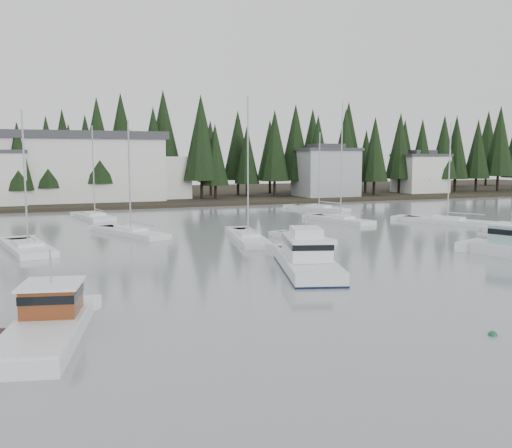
{
  "coord_description": "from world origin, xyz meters",
  "views": [
    {
      "loc": [
        -12.74,
        -12.33,
        7.61
      ],
      "look_at": [
        2.84,
        27.43,
        2.5
      ],
      "focal_mm": 40.0,
      "sensor_mm": 36.0,
      "label": 1
    }
  ],
  "objects_px": {
    "sailboat_1": "(28,250)",
    "sailboat_3": "(248,239)",
    "sailboat_9": "(131,234)",
    "sailboat_4": "(447,223)",
    "sailboat_10": "(319,210)",
    "sailboat_2": "(340,221)",
    "cabin_cruiser_center": "(307,261)",
    "house_east_a": "(326,171)",
    "lobster_boat_brown": "(44,328)",
    "house_east_b": "(420,172)",
    "runabout_1": "(303,240)",
    "sailboat_8": "(95,218)",
    "harbor_inn": "(97,167)"
  },
  "relations": [
    {
      "from": "cabin_cruiser_center",
      "to": "sailboat_2",
      "type": "xyz_separation_m",
      "value": [
        16.31,
        23.99,
        -0.57
      ]
    },
    {
      "from": "house_east_a",
      "to": "house_east_b",
      "type": "bearing_deg",
      "value": 5.19
    },
    {
      "from": "cabin_cruiser_center",
      "to": "sailboat_2",
      "type": "bearing_deg",
      "value": -17.62
    },
    {
      "from": "sailboat_1",
      "to": "sailboat_10",
      "type": "relative_size",
      "value": 1.03
    },
    {
      "from": "house_east_b",
      "to": "runabout_1",
      "type": "height_order",
      "value": "house_east_b"
    },
    {
      "from": "cabin_cruiser_center",
      "to": "sailboat_1",
      "type": "relative_size",
      "value": 0.91
    },
    {
      "from": "house_east_b",
      "to": "sailboat_9",
      "type": "bearing_deg",
      "value": -149.19
    },
    {
      "from": "lobster_boat_brown",
      "to": "sailboat_3",
      "type": "relative_size",
      "value": 0.65
    },
    {
      "from": "cabin_cruiser_center",
      "to": "sailboat_9",
      "type": "height_order",
      "value": "sailboat_9"
    },
    {
      "from": "sailboat_2",
      "to": "harbor_inn",
      "type": "bearing_deg",
      "value": 20.0
    },
    {
      "from": "sailboat_8",
      "to": "sailboat_9",
      "type": "bearing_deg",
      "value": 175.78
    },
    {
      "from": "lobster_boat_brown",
      "to": "sailboat_4",
      "type": "xyz_separation_m",
      "value": [
        43.52,
        27.24,
        -0.41
      ]
    },
    {
      "from": "sailboat_10",
      "to": "harbor_inn",
      "type": "bearing_deg",
      "value": 27.75
    },
    {
      "from": "sailboat_9",
      "to": "runabout_1",
      "type": "height_order",
      "value": "sailboat_9"
    },
    {
      "from": "lobster_boat_brown",
      "to": "cabin_cruiser_center",
      "type": "bearing_deg",
      "value": -48.63
    },
    {
      "from": "runabout_1",
      "to": "house_east_b",
      "type": "bearing_deg",
      "value": -55.82
    },
    {
      "from": "house_east_a",
      "to": "sailboat_4",
      "type": "height_order",
      "value": "sailboat_4"
    },
    {
      "from": "harbor_inn",
      "to": "sailboat_10",
      "type": "xyz_separation_m",
      "value": [
        27.61,
        -23.57,
        -5.72
      ]
    },
    {
      "from": "sailboat_1",
      "to": "sailboat_3",
      "type": "xyz_separation_m",
      "value": [
        18.57,
        -1.14,
        0.01
      ]
    },
    {
      "from": "sailboat_2",
      "to": "house_east_b",
      "type": "bearing_deg",
      "value": -59.38
    },
    {
      "from": "house_east_a",
      "to": "sailboat_8",
      "type": "distance_m",
      "value": 46.25
    },
    {
      "from": "sailboat_1",
      "to": "sailboat_10",
      "type": "xyz_separation_m",
      "value": [
        37.96,
        22.07,
        0.0
      ]
    },
    {
      "from": "sailboat_2",
      "to": "sailboat_3",
      "type": "bearing_deg",
      "value": 110.47
    },
    {
      "from": "sailboat_9",
      "to": "lobster_boat_brown",
      "type": "bearing_deg",
      "value": 142.12
    },
    {
      "from": "house_east_b",
      "to": "sailboat_4",
      "type": "xyz_separation_m",
      "value": [
        -27.02,
        -40.42,
        -4.35
      ]
    },
    {
      "from": "sailboat_1",
      "to": "sailboat_3",
      "type": "relative_size",
      "value": 0.87
    },
    {
      "from": "lobster_boat_brown",
      "to": "sailboat_10",
      "type": "bearing_deg",
      "value": -25.51
    },
    {
      "from": "house_east_a",
      "to": "sailboat_3",
      "type": "distance_m",
      "value": 52.63
    },
    {
      "from": "lobster_boat_brown",
      "to": "sailboat_3",
      "type": "bearing_deg",
      "value": -24.28
    },
    {
      "from": "house_east_a",
      "to": "sailboat_2",
      "type": "distance_m",
      "value": 36.64
    },
    {
      "from": "sailboat_8",
      "to": "runabout_1",
      "type": "distance_m",
      "value": 30.01
    },
    {
      "from": "sailboat_3",
      "to": "sailboat_10",
      "type": "relative_size",
      "value": 1.18
    },
    {
      "from": "house_east_b",
      "to": "runabout_1",
      "type": "relative_size",
      "value": 1.31
    },
    {
      "from": "sailboat_4",
      "to": "sailboat_10",
      "type": "distance_m",
      "value": 20.2
    },
    {
      "from": "sailboat_2",
      "to": "sailboat_8",
      "type": "bearing_deg",
      "value": 50.24
    },
    {
      "from": "sailboat_3",
      "to": "sailboat_4",
      "type": "height_order",
      "value": "sailboat_3"
    },
    {
      "from": "house_east_a",
      "to": "cabin_cruiser_center",
      "type": "bearing_deg",
      "value": -119.37
    },
    {
      "from": "house_east_a",
      "to": "sailboat_3",
      "type": "relative_size",
      "value": 0.79
    },
    {
      "from": "lobster_boat_brown",
      "to": "sailboat_4",
      "type": "bearing_deg",
      "value": -44.76
    },
    {
      "from": "sailboat_1",
      "to": "sailboat_9",
      "type": "height_order",
      "value": "sailboat_1"
    },
    {
      "from": "sailboat_8",
      "to": "sailboat_10",
      "type": "bearing_deg",
      "value": -100.89
    },
    {
      "from": "sailboat_1",
      "to": "sailboat_8",
      "type": "bearing_deg",
      "value": -29.21
    },
    {
      "from": "sailboat_9",
      "to": "sailboat_1",
      "type": "bearing_deg",
      "value": 101.77
    },
    {
      "from": "lobster_boat_brown",
      "to": "sailboat_10",
      "type": "relative_size",
      "value": 0.76
    },
    {
      "from": "sailboat_2",
      "to": "sailboat_10",
      "type": "xyz_separation_m",
      "value": [
        4.29,
        13.55,
        -0.03
      ]
    },
    {
      "from": "sailboat_2",
      "to": "sailboat_9",
      "type": "xyz_separation_m",
      "value": [
        -24.44,
        -2.24,
        -0.03
      ]
    },
    {
      "from": "sailboat_9",
      "to": "house_east_b",
      "type": "bearing_deg",
      "value": -81.62
    },
    {
      "from": "cabin_cruiser_center",
      "to": "sailboat_9",
      "type": "relative_size",
      "value": 0.94
    },
    {
      "from": "sailboat_1",
      "to": "runabout_1",
      "type": "relative_size",
      "value": 1.62
    },
    {
      "from": "sailboat_1",
      "to": "sailboat_3",
      "type": "height_order",
      "value": "sailboat_3"
    }
  ]
}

